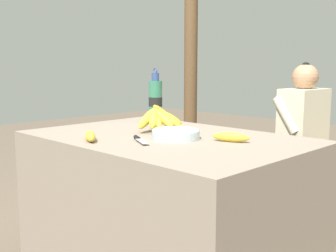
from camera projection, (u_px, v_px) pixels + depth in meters
The scene contains 11 objects.
market_counter at pixel (166, 208), 2.08m from camera, with size 1.33×0.90×0.72m.
banana_bunch_ripe at pixel (159, 118), 2.17m from camera, with size 0.19×0.31×0.15m.
serving_bowl at pixel (176, 134), 1.95m from camera, with size 0.22×0.22×0.05m.
water_bottle at pixel (155, 100), 2.51m from camera, with size 0.08×0.08×0.33m.
loose_banana_front at pixel (90, 136), 1.90m from camera, with size 0.17×0.12×0.04m.
loose_banana_side at pixel (231, 137), 1.87m from camera, with size 0.17×0.10×0.04m.
knife at pixel (139, 139), 1.89m from camera, with size 0.17×0.10×0.02m.
wooden_bench at pixel (296, 170), 2.91m from camera, with size 1.63×0.32×0.41m.
seated_vendor at pixel (297, 132), 2.85m from camera, with size 0.42×0.40×1.08m.
banana_bunch_green at pixel (247, 144), 3.18m from camera, with size 0.18×0.27×0.12m.
support_post_near at pixel (191, 50), 3.71m from camera, with size 0.12×0.12×2.39m.
Camera 1 is at (1.42, -1.41, 1.06)m, focal length 45.00 mm.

